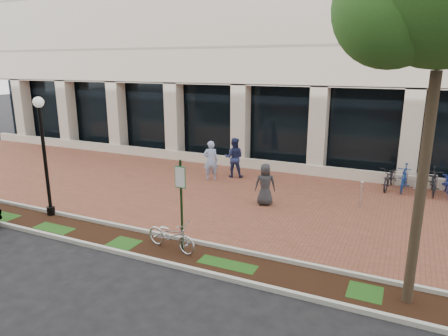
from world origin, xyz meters
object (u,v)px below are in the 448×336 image
at_px(pedestrian_right, 265,184).
at_px(bike_rack_cluster, 434,182).
at_px(lamppost, 44,150).
at_px(pedestrian_left, 211,161).
at_px(locked_bicycle, 171,235).
at_px(parking_sign, 181,195).
at_px(pedestrian_mid, 234,158).
at_px(bollard, 361,194).

relative_size(pedestrian_right, bike_rack_cluster, 0.38).
xyz_separation_m(lamppost, pedestrian_left, (3.13, 6.35, -1.43)).
bearing_deg(locked_bicycle, pedestrian_left, 27.43).
distance_m(parking_sign, lamppost, 5.69).
relative_size(lamppost, pedestrian_mid, 2.22).
distance_m(locked_bicycle, pedestrian_mid, 7.95).
bearing_deg(locked_bicycle, parking_sign, -59.42).
distance_m(pedestrian_left, pedestrian_right, 4.00).
distance_m(parking_sign, pedestrian_mid, 7.92).
bearing_deg(pedestrian_left, locked_bicycle, 80.26).
bearing_deg(bollard, lamppost, -151.44).
height_order(pedestrian_left, bollard, pedestrian_left).
distance_m(lamppost, locked_bicycle, 5.69).
distance_m(lamppost, pedestrian_mid, 8.36).
bearing_deg(lamppost, pedestrian_mid, 61.83).
bearing_deg(pedestrian_mid, bollard, 144.99).
height_order(parking_sign, locked_bicycle, parking_sign).
bearing_deg(lamppost, bollard, 28.56).
bearing_deg(pedestrian_mid, pedestrian_right, 113.30).
bearing_deg(pedestrian_left, pedestrian_right, 120.04).
relative_size(parking_sign, pedestrian_right, 1.66).
distance_m(pedestrian_left, bollard, 6.79).
distance_m(locked_bicycle, bike_rack_cluster, 11.29).
distance_m(pedestrian_right, bike_rack_cluster, 7.14).
height_order(locked_bicycle, pedestrian_mid, pedestrian_mid).
bearing_deg(bollard, parking_sign, -126.03).
relative_size(bollard, bike_rack_cluster, 0.24).
height_order(lamppost, pedestrian_left, lamppost).
bearing_deg(bike_rack_cluster, parking_sign, -125.01).
bearing_deg(pedestrian_right, parking_sign, 56.40).
distance_m(bollard, bike_rack_cluster, 3.88).
relative_size(lamppost, bollard, 3.97).
bearing_deg(parking_sign, locked_bicycle, -156.36).
height_order(lamppost, pedestrian_right, lamppost).
bearing_deg(bike_rack_cluster, pedestrian_mid, -170.42).
xyz_separation_m(locked_bicycle, pedestrian_right, (1.16, 4.74, 0.35)).
relative_size(lamppost, pedestrian_right, 2.59).
height_order(pedestrian_right, bike_rack_cluster, pedestrian_right).
relative_size(pedestrian_left, bike_rack_cluster, 0.43).
relative_size(parking_sign, pedestrian_mid, 1.42).
bearing_deg(bike_rack_cluster, pedestrian_left, -165.44).
distance_m(pedestrian_mid, bollard, 6.26).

